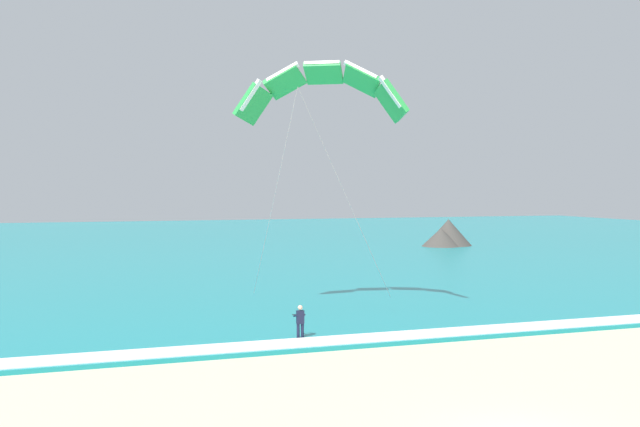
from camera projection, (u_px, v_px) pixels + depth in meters
sea at (200, 242)px, 86.36m from camera, size 200.00×120.00×0.20m
surf_foam at (361, 338)px, 30.05m from camera, size 200.00×1.75×0.04m
surfboard at (300, 341)px, 30.31m from camera, size 0.44×1.40×0.09m
kitesurfer at (300, 321)px, 30.30m from camera, size 0.55×0.52×1.69m
kite_primary at (322, 87)px, 36.19m from camera, size 8.63×7.64×12.74m
headland_right at (447, 236)px, 80.51m from camera, size 7.75×7.78×3.37m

